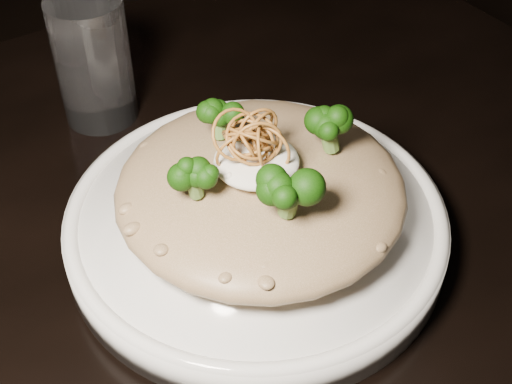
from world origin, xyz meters
TOP-DOWN VIEW (x-y plane):
  - table at (0.00, 0.00)m, footprint 1.10×0.80m
  - plate at (0.09, -0.03)m, footprint 0.32×0.32m
  - risotto at (0.10, -0.03)m, footprint 0.23×0.23m
  - broccoli at (0.10, -0.04)m, footprint 0.15×0.15m
  - cheese at (0.09, -0.04)m, footprint 0.07×0.07m
  - shallots at (0.09, -0.04)m, footprint 0.06×0.06m
  - drinking_glass at (0.06, 0.20)m, footprint 0.09×0.09m

SIDE VIEW (x-z plane):
  - table at x=0.00m, z-range 0.29..1.04m
  - plate at x=0.09m, z-range 0.75..0.78m
  - risotto at x=0.10m, z-range 0.78..0.83m
  - drinking_glass at x=0.06m, z-range 0.75..0.88m
  - cheese at x=0.09m, z-range 0.83..0.85m
  - broccoli at x=0.10m, z-range 0.83..0.89m
  - shallots at x=0.09m, z-range 0.85..0.89m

